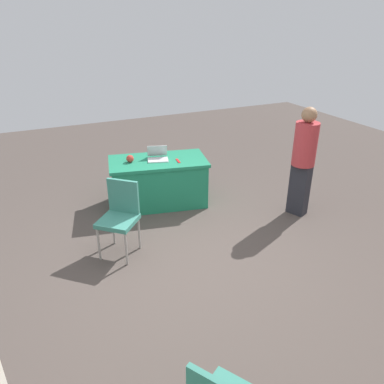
# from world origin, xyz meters

# --- Properties ---
(ground_plane) EXTENTS (14.40, 14.40, 0.00)m
(ground_plane) POSITION_xyz_m (0.00, 0.00, 0.00)
(ground_plane) COLOR #4C423D
(table_foreground) EXTENTS (1.67, 1.11, 0.76)m
(table_foreground) POSITION_xyz_m (-0.22, -1.63, 0.38)
(table_foreground) COLOR #1E7A56
(table_foreground) RESTS_ON ground
(chair_near_front) EXTENTS (0.62, 0.62, 0.97)m
(chair_near_front) POSITION_xyz_m (0.70, -0.51, 0.56)
(chair_near_front) COLOR #9E9993
(chair_near_front) RESTS_ON ground
(person_attendee_standing) EXTENTS (0.44, 0.44, 1.67)m
(person_attendee_standing) POSITION_xyz_m (-2.06, -0.39, 0.93)
(person_attendee_standing) COLOR #26262D
(person_attendee_standing) RESTS_ON ground
(laptop_silver) EXTENTS (0.39, 0.37, 0.21)m
(laptop_silver) POSITION_xyz_m (-0.23, -1.65, 0.80)
(laptop_silver) COLOR silver
(laptop_silver) RESTS_ON table_foreground
(yarn_ball) EXTENTS (0.12, 0.12, 0.12)m
(yarn_ball) POSITION_xyz_m (0.20, -1.72, 0.81)
(yarn_ball) COLOR #B2382D
(yarn_ball) RESTS_ON table_foreground
(scissors_red) EXTENTS (0.06, 0.18, 0.01)m
(scissors_red) POSITION_xyz_m (-0.49, -1.45, 0.76)
(scissors_red) COLOR red
(scissors_red) RESTS_ON table_foreground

